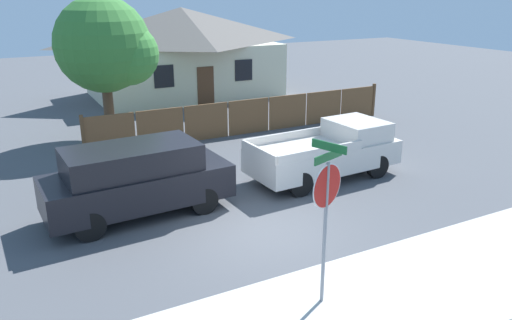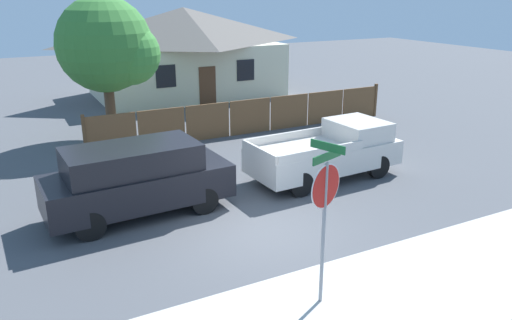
# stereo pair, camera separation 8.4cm
# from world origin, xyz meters

# --- Properties ---
(ground_plane) EXTENTS (80.00, 80.00, 0.00)m
(ground_plane) POSITION_xyz_m (0.00, 0.00, 0.00)
(ground_plane) COLOR #4C4F54
(sidewalk_strip) EXTENTS (36.00, 3.20, 0.01)m
(sidewalk_strip) POSITION_xyz_m (0.00, -3.60, 0.00)
(sidewalk_strip) COLOR beige
(sidewalk_strip) RESTS_ON ground
(wooden_fence) EXTENTS (13.32, 0.12, 1.53)m
(wooden_fence) POSITION_xyz_m (3.80, 8.11, 0.72)
(wooden_fence) COLOR brown
(wooden_fence) RESTS_ON ground
(house) EXTENTS (10.45, 6.89, 4.80)m
(house) POSITION_xyz_m (4.27, 17.06, 2.49)
(house) COLOR beige
(house) RESTS_ON ground
(oak_tree) EXTENTS (3.82, 3.64, 5.52)m
(oak_tree) POSITION_xyz_m (-1.26, 9.96, 3.61)
(oak_tree) COLOR brown
(oak_tree) RESTS_ON ground
(red_suv) EXTENTS (4.87, 2.12, 1.91)m
(red_suv) POSITION_xyz_m (-2.41, 2.37, 1.02)
(red_suv) COLOR black
(red_suv) RESTS_ON ground
(orange_pickup) EXTENTS (4.92, 2.22, 1.70)m
(orange_pickup) POSITION_xyz_m (3.70, 2.39, 0.84)
(orange_pickup) COLOR silver
(orange_pickup) RESTS_ON ground
(stop_sign) EXTENTS (0.79, 0.69, 3.17)m
(stop_sign) POSITION_xyz_m (-0.39, -3.11, 2.14)
(stop_sign) COLOR gray
(stop_sign) RESTS_ON ground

